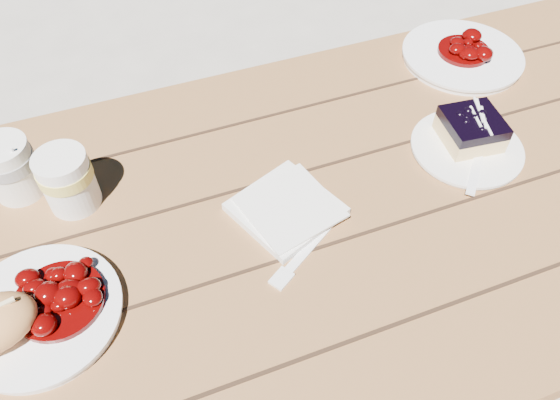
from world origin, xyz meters
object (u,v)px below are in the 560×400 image
object	(u,v)px
second_plate	(462,56)
dessert_plate	(466,148)
second_cup	(68,181)
picnic_table	(254,279)
blueberry_cake	(471,129)
coffee_cup	(11,168)
main_plate	(41,315)

from	to	relation	value
second_plate	dessert_plate	bearing A→B (deg)	-121.18
dessert_plate	second_cup	world-z (taller)	second_cup
dessert_plate	picnic_table	bearing A→B (deg)	-176.80
blueberry_cake	second_plate	size ratio (longest dim) A/B	0.43
coffee_cup	picnic_table	bearing A→B (deg)	-32.16
main_plate	dessert_plate	size ratio (longest dim) A/B	1.15
main_plate	picnic_table	bearing A→B (deg)	8.55
coffee_cup	second_cup	bearing A→B (deg)	-36.04
picnic_table	second_plate	bearing A→B (deg)	24.91
blueberry_cake	dessert_plate	bearing A→B (deg)	-117.22
dessert_plate	blueberry_cake	bearing A→B (deg)	56.31
picnic_table	dessert_plate	size ratio (longest dim) A/B	10.21
blueberry_cake	main_plate	bearing A→B (deg)	-166.93
main_plate	coffee_cup	distance (m)	0.27
picnic_table	dessert_plate	distance (m)	0.46
second_plate	blueberry_cake	bearing A→B (deg)	-121.01
picnic_table	coffee_cup	world-z (taller)	coffee_cup
second_plate	second_cup	distance (m)	0.84
second_plate	second_cup	xyz separation A→B (m)	(-0.83, -0.11, 0.04)
main_plate	second_cup	world-z (taller)	second_cup
coffee_cup	second_cup	world-z (taller)	same
second_plate	picnic_table	bearing A→B (deg)	-155.09
dessert_plate	coffee_cup	world-z (taller)	coffee_cup
picnic_table	blueberry_cake	distance (m)	0.48
picnic_table	second_plate	world-z (taller)	second_plate
blueberry_cake	coffee_cup	world-z (taller)	coffee_cup
dessert_plate	blueberry_cake	size ratio (longest dim) A/B	1.82
second_cup	blueberry_cake	bearing A→B (deg)	-9.39
coffee_cup	main_plate	bearing A→B (deg)	-88.10
main_plate	second_cup	bearing A→B (deg)	69.73
main_plate	second_plate	bearing A→B (deg)	19.24
dessert_plate	coffee_cup	size ratio (longest dim) A/B	1.86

